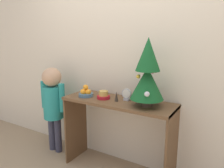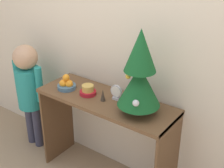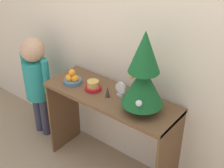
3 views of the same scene
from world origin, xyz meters
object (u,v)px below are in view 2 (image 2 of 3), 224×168
at_px(mini_tree, 140,74).
at_px(figurine, 102,95).
at_px(singing_bowl, 88,91).
at_px(fruit_bowl, 66,84).
at_px(child_figure, 29,85).
at_px(desk_clock, 116,93).

xyz_separation_m(mini_tree, figurine, (-0.32, -0.01, -0.26)).
distance_m(mini_tree, singing_bowl, 0.55).
distance_m(fruit_bowl, child_figure, 0.55).
bearing_deg(child_figure, figurine, -0.31).
xyz_separation_m(figurine, child_figure, (-0.89, 0.00, -0.17)).
bearing_deg(fruit_bowl, figurine, 2.03).
height_order(mini_tree, child_figure, mini_tree).
bearing_deg(fruit_bowl, child_figure, 178.04).
distance_m(fruit_bowl, desk_clock, 0.46).
height_order(mini_tree, figurine, mini_tree).
height_order(fruit_bowl, desk_clock, fruit_bowl).
xyz_separation_m(mini_tree, fruit_bowl, (-0.69, -0.02, -0.26)).
distance_m(mini_tree, desk_clock, 0.35).
distance_m(mini_tree, child_figure, 1.29).
relative_size(mini_tree, figurine, 6.32).
relative_size(singing_bowl, child_figure, 0.13).
bearing_deg(child_figure, fruit_bowl, -1.96).
xyz_separation_m(fruit_bowl, desk_clock, (0.45, 0.09, 0.02)).
relative_size(mini_tree, singing_bowl, 4.68).
xyz_separation_m(fruit_bowl, child_figure, (-0.52, 0.02, -0.16)).
height_order(mini_tree, fruit_bowl, mini_tree).
bearing_deg(singing_bowl, child_figure, -179.49).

